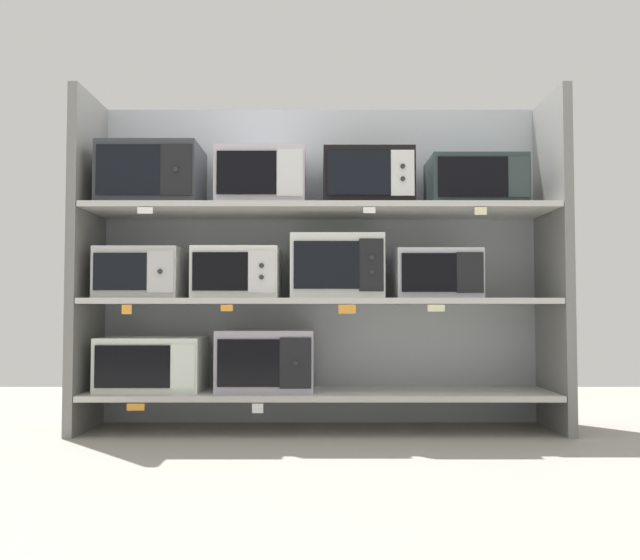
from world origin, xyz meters
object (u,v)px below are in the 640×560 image
at_px(microwave_6, 152,177).
at_px(microwave_0, 152,364).
at_px(microwave_7, 262,180).
at_px(microwave_9, 475,183).
at_px(microwave_4, 337,267).
at_px(microwave_3, 237,273).
at_px(microwave_8, 367,181).
at_px(microwave_2, 143,274).
at_px(microwave_5, 436,274).
at_px(microwave_1, 266,360).

bearing_deg(microwave_6, microwave_0, 0.39).
bearing_deg(microwave_7, microwave_9, -0.01).
height_order(microwave_4, microwave_9, microwave_9).
distance_m(microwave_3, microwave_8, 0.86).
bearing_deg(microwave_9, microwave_0, 180.00).
relative_size(microwave_3, microwave_8, 0.95).
bearing_deg(microwave_9, microwave_8, 180.00).
height_order(microwave_2, microwave_3, microwave_3).
bearing_deg(microwave_4, microwave_3, 180.00).
bearing_deg(microwave_5, microwave_3, 180.00).
bearing_deg(microwave_9, microwave_2, 179.99).
relative_size(microwave_5, microwave_9, 0.89).
xyz_separation_m(microwave_0, microwave_4, (0.99, 0.00, 0.52)).
xyz_separation_m(microwave_4, microwave_7, (-0.40, -0.00, 0.47)).
xyz_separation_m(microwave_5, microwave_8, (-0.37, -0.00, 0.51)).
distance_m(microwave_2, microwave_5, 1.58).
height_order(microwave_0, microwave_6, microwave_6).
xyz_separation_m(microwave_3, microwave_4, (0.54, -0.00, 0.03)).
bearing_deg(microwave_3, microwave_1, -0.01).
xyz_separation_m(microwave_7, microwave_8, (0.57, -0.00, -0.00)).
distance_m(microwave_2, microwave_4, 1.04).
distance_m(microwave_3, microwave_5, 1.07).
relative_size(microwave_0, microwave_8, 1.15).
bearing_deg(microwave_9, microwave_6, 180.00).
bearing_deg(microwave_4, microwave_6, -179.99).
distance_m(microwave_2, microwave_7, 0.82).
height_order(microwave_1, microwave_2, microwave_2).
bearing_deg(microwave_2, microwave_5, -0.01).
height_order(microwave_4, microwave_8, microwave_8).
bearing_deg(microwave_5, microwave_8, -179.98).
bearing_deg(microwave_4, microwave_1, -180.00).
bearing_deg(microwave_8, microwave_5, 0.02).
xyz_separation_m(microwave_6, microwave_7, (0.59, 0.00, -0.01)).
height_order(microwave_2, microwave_8, microwave_8).
height_order(microwave_2, microwave_9, microwave_9).
xyz_separation_m(microwave_1, microwave_3, (-0.16, 0.00, 0.47)).
distance_m(microwave_0, microwave_3, 0.66).
relative_size(microwave_3, microwave_6, 0.86).
height_order(microwave_6, microwave_8, microwave_6).
bearing_deg(microwave_0, microwave_2, 179.79).
height_order(microwave_3, microwave_6, microwave_6).
distance_m(microwave_5, microwave_8, 0.63).
bearing_deg(microwave_9, microwave_1, 179.99).
bearing_deg(microwave_3, microwave_7, -0.00).
xyz_separation_m(microwave_1, microwave_6, (-0.62, -0.00, 0.99)).
height_order(microwave_2, microwave_4, microwave_4).
height_order(microwave_0, microwave_9, microwave_9).
bearing_deg(microwave_4, microwave_9, -0.02).
relative_size(microwave_1, microwave_8, 1.07).
bearing_deg(microwave_9, microwave_3, 179.99).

